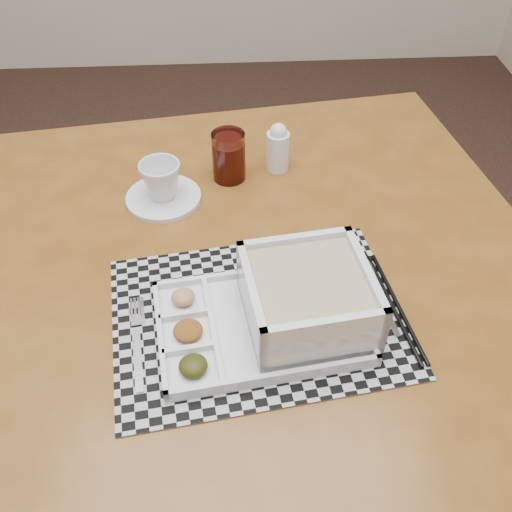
# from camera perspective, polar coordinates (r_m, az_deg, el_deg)

# --- Properties ---
(dining_table) EXTENTS (1.24, 1.24, 0.83)m
(dining_table) POSITION_cam_1_polar(r_m,az_deg,el_deg) (1.06, -1.19, -4.79)
(dining_table) COLOR #5C3310
(dining_table) RESTS_ON ground
(placemat) EXTENTS (0.51, 0.41, 0.00)m
(placemat) POSITION_cam_1_polar(r_m,az_deg,el_deg) (0.93, 0.19, -6.00)
(placemat) COLOR #A5A5AC
(placemat) RESTS_ON dining_table
(serving_tray) EXTENTS (0.35, 0.26, 0.10)m
(serving_tray) POSITION_cam_1_polar(r_m,az_deg,el_deg) (0.89, 3.95, -4.87)
(serving_tray) COLOR silver
(serving_tray) RESTS_ON placemat
(fork) EXTENTS (0.04, 0.19, 0.00)m
(fork) POSITION_cam_1_polar(r_m,az_deg,el_deg) (0.91, -11.60, -8.18)
(fork) COLOR silver
(fork) RESTS_ON placemat
(spoon) EXTENTS (0.04, 0.18, 0.01)m
(spoon) POSITION_cam_1_polar(r_m,az_deg,el_deg) (1.00, 11.19, -1.86)
(spoon) COLOR silver
(spoon) RESTS_ON placemat
(chopsticks) EXTENTS (0.05, 0.24, 0.01)m
(chopsticks) POSITION_cam_1_polar(r_m,az_deg,el_deg) (0.96, 13.77, -4.92)
(chopsticks) COLOR black
(chopsticks) RESTS_ON placemat
(saucer) EXTENTS (0.15, 0.15, 0.01)m
(saucer) POSITION_cam_1_polar(r_m,az_deg,el_deg) (1.16, -9.23, 5.77)
(saucer) COLOR silver
(saucer) RESTS_ON dining_table
(cup) EXTENTS (0.08, 0.08, 0.08)m
(cup) POSITION_cam_1_polar(r_m,az_deg,el_deg) (1.13, -9.47, 7.48)
(cup) COLOR silver
(cup) RESTS_ON saucer
(juice_glass) EXTENTS (0.07, 0.07, 0.10)m
(juice_glass) POSITION_cam_1_polar(r_m,az_deg,el_deg) (1.18, -2.74, 9.77)
(juice_glass) COLOR white
(juice_glass) RESTS_ON dining_table
(creamer_bottle) EXTENTS (0.05, 0.05, 0.11)m
(creamer_bottle) POSITION_cam_1_polar(r_m,az_deg,el_deg) (1.21, 2.20, 10.78)
(creamer_bottle) COLOR silver
(creamer_bottle) RESTS_ON dining_table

